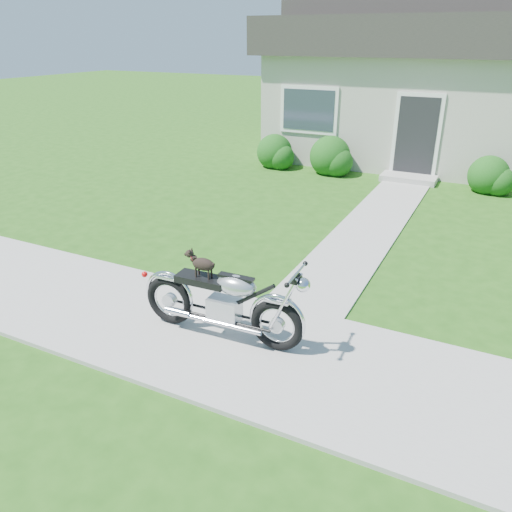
{
  "coord_description": "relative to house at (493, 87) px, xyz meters",
  "views": [
    {
      "loc": [
        0.63,
        -4.58,
        3.52
      ],
      "look_at": [
        -2.16,
        1.0,
        0.75
      ],
      "focal_mm": 35.0,
      "sensor_mm": 36.0,
      "label": 1
    }
  ],
  "objects": [
    {
      "name": "house",
      "position": [
        0.0,
        0.0,
        0.0
      ],
      "size": [
        12.6,
        7.03,
        4.5
      ],
      "color": "beige",
      "rests_on": "ground"
    },
    {
      "name": "ground",
      "position": [
        0.0,
        -11.99,
        -2.16
      ],
      "size": [
        80.0,
        80.0,
        0.0
      ],
      "primitive_type": "plane",
      "color": "#235114",
      "rests_on": "ground"
    },
    {
      "name": "sidewalk",
      "position": [
        0.0,
        -11.99,
        -2.14
      ],
      "size": [
        24.0,
        2.2,
        0.04
      ],
      "primitive_type": "cube",
      "color": "#9E9B93",
      "rests_on": "ground"
    },
    {
      "name": "motorcycle_with_dog",
      "position": [
        -2.11,
        -11.97,
        -1.62
      ],
      "size": [
        2.22,
        0.6,
        1.1
      ],
      "rotation": [
        0.0,
        0.0,
        0.04
      ],
      "color": "black",
      "rests_on": "sidewalk"
    },
    {
      "name": "walkway",
      "position": [
        -1.5,
        -6.99,
        -2.14
      ],
      "size": [
        1.2,
        8.0,
        0.03
      ],
      "primitive_type": "cube",
      "color": "#9E9B93",
      "rests_on": "ground"
    },
    {
      "name": "potted_plant_left",
      "position": [
        -3.86,
        -3.44,
        -1.82
      ],
      "size": [
        0.76,
        0.72,
        0.68
      ],
      "primitive_type": "imported",
      "rotation": [
        0.0,
        0.0,
        2.74
      ],
      "color": "#185D1B",
      "rests_on": "ground"
    },
    {
      "name": "shrub_row",
      "position": [
        -1.6,
        -3.49,
        -1.71
      ],
      "size": [
        8.58,
        1.12,
        1.12
      ],
      "color": "#194E14",
      "rests_on": "ground"
    }
  ]
}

